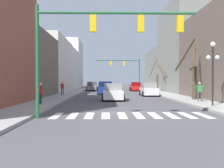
{
  "coord_description": "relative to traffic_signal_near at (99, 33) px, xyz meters",
  "views": [
    {
      "loc": [
        -1.33,
        -15.83,
        1.95
      ],
      "look_at": [
        -0.39,
        25.41,
        1.34
      ],
      "focal_mm": 42.0,
      "sensor_mm": 36.0,
      "label": 1
    }
  ],
  "objects": [
    {
      "name": "ground_plane",
      "position": [
        1.68,
        2.46,
        -4.34
      ],
      "size": [
        240.0,
        240.0,
        0.0
      ],
      "primitive_type": "plane",
      "color": "#4C4C4F"
    },
    {
      "name": "sidewalk_left",
      "position": [
        -4.79,
        2.46,
        -4.27
      ],
      "size": [
        2.78,
        90.0,
        0.15
      ],
      "color": "#9E9E99",
      "rests_on": "ground_plane"
    },
    {
      "name": "building_row_left",
      "position": [
        -9.18,
        28.02,
        1.05
      ],
      "size": [
        6.0,
        64.7,
        13.53
      ],
      "color": "#934C3D",
      "rests_on": "ground_plane"
    },
    {
      "name": "building_row_right",
      "position": [
        12.53,
        23.3,
        0.78
      ],
      "size": [
        6.0,
        51.97,
        13.36
      ],
      "color": "gray",
      "rests_on": "ground_plane"
    },
    {
      "name": "crosswalk_stripes",
      "position": [
        1.68,
        0.99,
        -4.34
      ],
      "size": [
        8.55,
        2.6,
        0.01
      ],
      "color": "white",
      "rests_on": "ground_plane"
    },
    {
      "name": "traffic_signal_near",
      "position": [
        0.0,
        0.0,
        0.0
      ],
      "size": [
        8.17,
        0.28,
        5.77
      ],
      "color": "#236038",
      "rests_on": "ground_plane"
    },
    {
      "name": "traffic_signal_far",
      "position": [
        4.01,
        34.83,
        0.07
      ],
      "size": [
        8.17,
        0.28,
        5.97
      ],
      "color": "#236038",
      "rests_on": "ground_plane"
    },
    {
      "name": "street_lamp_right_corner",
      "position": [
        7.87,
        4.92,
        -1.02
      ],
      "size": [
        0.95,
        0.36,
        4.5
      ],
      "color": "black",
      "rests_on": "sidewalk_right"
    },
    {
      "name": "car_parked_left_mid",
      "position": [
        0.32,
        30.37,
        -3.56
      ],
      "size": [
        2.05,
        4.47,
        1.68
      ],
      "rotation": [
        0.0,
        0.0,
        -1.57
      ],
      "color": "red",
      "rests_on": "ground_plane"
    },
    {
      "name": "car_driving_away_lane",
      "position": [
        5.64,
        33.59,
        -3.59
      ],
      "size": [
        1.96,
        4.66,
        1.59
      ],
      "rotation": [
        0.0,
        0.0,
        1.57
      ],
      "color": "red",
      "rests_on": "ground_plane"
    },
    {
      "name": "car_parked_left_far",
      "position": [
        1.0,
        11.92,
        -3.58
      ],
      "size": [
        2.08,
        4.38,
        1.63
      ],
      "rotation": [
        0.0,
        0.0,
        -1.57
      ],
      "color": "white",
      "rests_on": "ground_plane"
    },
    {
      "name": "car_driving_toward_lane",
      "position": [
        0.23,
        23.43,
        -3.52
      ],
      "size": [
        2.2,
        4.53,
        1.77
      ],
      "rotation": [
        0.0,
        0.0,
        -1.57
      ],
      "color": "navy",
      "rests_on": "ground_plane"
    },
    {
      "name": "car_parked_right_near",
      "position": [
        5.62,
        18.84,
        -3.57
      ],
      "size": [
        2.0,
        4.33,
        1.65
      ],
      "rotation": [
        0.0,
        0.0,
        1.57
      ],
      "color": "white",
      "rests_on": "ground_plane"
    },
    {
      "name": "car_at_intersection",
      "position": [
        -2.25,
        35.1,
        -3.56
      ],
      "size": [
        2.05,
        4.34,
        1.67
      ],
      "rotation": [
        0.0,
        0.0,
        1.57
      ],
      "color": "gray",
      "rests_on": "ground_plane"
    },
    {
      "name": "pedestrian_on_left_sidewalk",
      "position": [
        8.84,
        12.01,
        -3.24
      ],
      "size": [
        0.59,
        0.5,
        1.62
      ],
      "rotation": [
        0.0,
        0.0,
        3.82
      ],
      "color": "#4C4C51",
      "rests_on": "sidewalk_right"
    },
    {
      "name": "pedestrian_crossing_street",
      "position": [
        8.27,
        8.53,
        -3.23
      ],
      "size": [
        0.7,
        0.24,
        1.63
      ],
      "rotation": [
        0.0,
        0.0,
        3.08
      ],
      "color": "#4C4C51",
      "rests_on": "sidewalk_right"
    },
    {
      "name": "pedestrian_near_right_corner",
      "position": [
        -5.1,
        19.32,
        -3.25
      ],
      "size": [
        0.48,
        0.6,
        1.59
      ],
      "rotation": [
        0.0,
        0.0,
        0.93
      ],
      "color": "#282D47",
      "rests_on": "sidewalk_left"
    },
    {
      "name": "pedestrian_on_right_sidewalk",
      "position": [
        -4.62,
        6.51,
        -3.24
      ],
      "size": [
        0.21,
        0.69,
        1.6
      ],
      "rotation": [
        0.0,
        0.0,
        4.71
      ],
      "color": "#282D47",
      "rests_on": "sidewalk_left"
    },
    {
      "name": "street_tree_left_far",
      "position": [
        8.33,
        26.71,
        -2.08
      ],
      "size": [
        2.62,
        1.91,
        5.1
      ],
      "color": "brown",
      "rests_on": "sidewalk_right"
    },
    {
      "name": "street_tree_right_far",
      "position": [
        8.42,
        10.89,
        -1.5
      ],
      "size": [
        1.74,
        2.71,
        5.71
      ],
      "color": "#473828",
      "rests_on": "sidewalk_right"
    }
  ]
}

